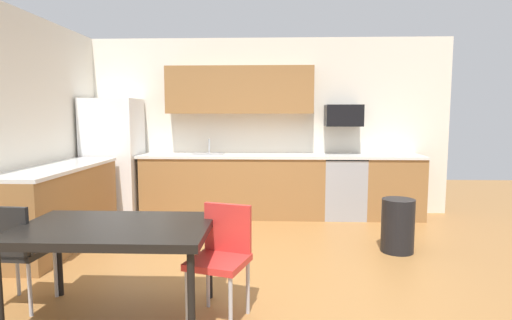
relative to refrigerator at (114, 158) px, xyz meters
The scene contains 17 objects.
ground_plane 3.23m from the refrigerator, 45.52° to the right, with size 12.00×12.00×0.00m, color #9E6B38.
wall_back 2.27m from the refrigerator, 11.16° to the left, with size 5.80×0.10×2.70m, color silver.
cabinet_run_back 1.84m from the refrigerator, ahead, with size 2.70×0.60×0.90m, color olive.
cabinet_run_back_right 4.18m from the refrigerator, ahead, with size 0.85×0.60×0.90m, color olive.
cabinet_run_left 1.49m from the refrigerator, 94.83° to the right, with size 0.60×2.00×0.90m, color olive.
countertop_back 2.18m from the refrigerator, ahead, with size 4.80×0.64×0.04m, color silver.
countertop_left 1.43m from the refrigerator, 94.83° to the right, with size 0.64×2.00×0.04m, color silver.
upper_cabinets_back 2.15m from the refrigerator, ahead, with size 2.20×0.34×0.70m, color olive.
refrigerator is the anchor object (origin of this frame).
oven_range 3.46m from the refrigerator, ahead, with size 0.60×0.60×0.91m.
microwave 3.50m from the refrigerator, ahead, with size 0.54×0.36×0.32m, color black.
sink_basin 1.40m from the refrigerator, ahead, with size 0.48×0.40×0.14m, color #A5A8AD.
sink_faucet 1.43m from the refrigerator, 10.51° to the left, with size 0.02×0.02×0.24m, color #B2B5BA.
dining_table 3.38m from the refrigerator, 69.04° to the right, with size 1.40×0.90×0.72m.
chair_near_table 3.69m from the refrigerator, 57.06° to the right, with size 0.50×0.50×0.85m.
chair_far_side 3.07m from the refrigerator, 83.09° to the right, with size 0.42×0.42×0.85m.
trash_bin 4.11m from the refrigerator, 21.71° to the right, with size 0.36×0.36×0.60m, color black.
Camera 1 is at (0.19, -3.89, 1.53)m, focal length 29.21 mm.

